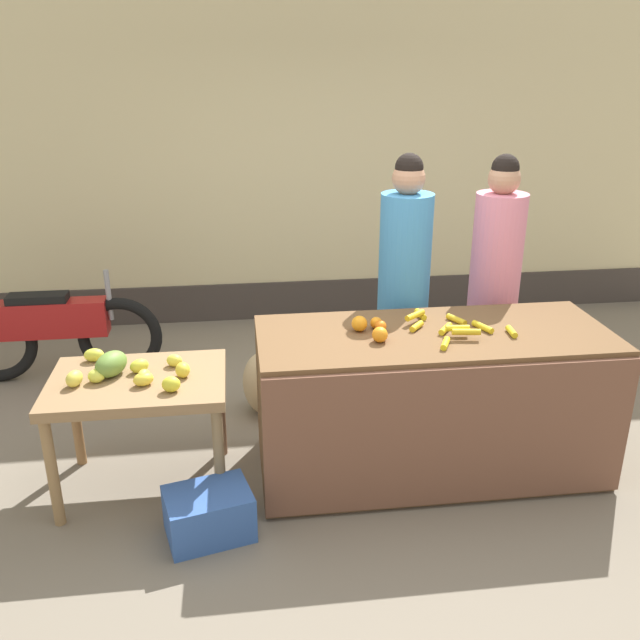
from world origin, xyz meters
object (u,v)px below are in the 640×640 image
Objects in this scene: parked_motorcycle at (56,331)px; produce_sack at (265,383)px; vendor_woman_blue_shirt at (403,292)px; produce_crate at (209,514)px; vendor_woman_pink_shirt at (494,287)px.

parked_motorcycle is 3.48× the size of produce_sack.
vendor_woman_blue_shirt is 1.91m from produce_crate.
produce_sack reaches higher than produce_crate.
vendor_woman_blue_shirt is 3.98× the size of produce_sack.
parked_motorcycle is (-2.51, 0.91, -0.52)m from vendor_woman_blue_shirt.
vendor_woman_blue_shirt reaches higher than produce_sack.
vendor_woman_blue_shirt is 1.17m from produce_sack.
vendor_woman_pink_shirt is 3.93× the size of produce_sack.
produce_crate is at bearing -138.49° from vendor_woman_blue_shirt.
produce_crate is (-1.30, -1.15, -0.79)m from vendor_woman_blue_shirt.
vendor_woman_blue_shirt is 1.01× the size of vendor_woman_pink_shirt.
vendor_woman_pink_shirt is 1.13× the size of parked_motorcycle.
parked_motorcycle is at bearing 159.96° from vendor_woman_blue_shirt.
vendor_woman_blue_shirt is at bearing -9.00° from produce_sack.
vendor_woman_pink_shirt is at bearing 4.15° from vendor_woman_blue_shirt.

